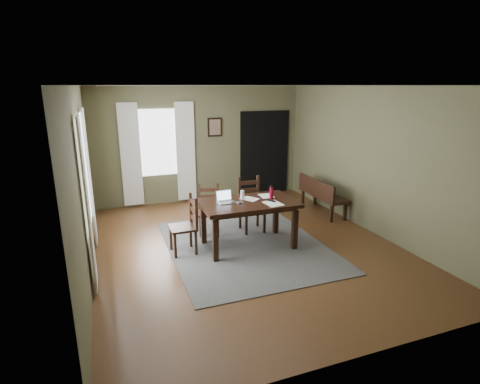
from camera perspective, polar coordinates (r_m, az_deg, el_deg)
name	(u,v)px	position (r m, az deg, el deg)	size (l,w,h in m)	color
ground	(246,246)	(6.60, 0.91, -8.25)	(5.00, 6.00, 0.01)	#492C16
room_shell	(246,143)	(6.09, 0.99, 7.46)	(5.02, 6.02, 2.71)	brown
rug	(246,246)	(6.60, 0.91, -8.16)	(2.60, 3.20, 0.01)	#424242
dining_table	(248,207)	(6.34, 1.28, -2.30)	(1.62, 0.98, 0.80)	black
chair_end	(186,226)	(6.25, -8.26, -5.08)	(0.44, 0.43, 0.97)	black
chair_back_left	(209,210)	(7.01, -4.75, -2.80)	(0.50, 0.50, 0.92)	black
chair_back_right	(251,205)	(7.13, 1.71, -2.00)	(0.46, 0.47, 1.03)	black
bench	(321,193)	(8.28, 12.19, -0.12)	(0.44, 1.37, 0.77)	black
laptop	(225,199)	(6.27, -2.29, -1.07)	(0.30, 0.24, 0.19)	#B7B7BC
computer_mouse	(239,203)	(6.19, -0.19, -1.63)	(0.05, 0.09, 0.03)	#3F3F42
tv_remote	(271,201)	(6.34, 4.70, -1.32)	(0.05, 0.19, 0.02)	black
drinking_glass	(242,195)	(6.42, 0.37, -0.42)	(0.07, 0.07, 0.15)	silver
water_bottle	(271,192)	(6.48, 4.80, -0.07)	(0.08, 0.08, 0.23)	maroon
paper_b	(273,203)	(6.22, 5.07, -1.75)	(0.26, 0.33, 0.00)	white
paper_c	(250,199)	(6.45, 1.49, -1.04)	(0.23, 0.29, 0.00)	white
paper_d	(266,196)	(6.63, 4.00, -0.59)	(0.22, 0.29, 0.00)	white
window_left	(85,174)	(5.95, -22.56, 2.58)	(0.01, 1.30, 1.70)	white
window_back	(158,143)	(8.76, -12.39, 7.35)	(1.00, 0.01, 1.50)	white
curtain_left_near	(88,206)	(5.22, -22.18, -1.98)	(0.03, 0.48, 2.30)	silver
curtain_left_far	(90,178)	(6.81, -21.91, 2.04)	(0.03, 0.48, 2.30)	silver
curtain_back_left	(131,155)	(8.70, -16.31, 5.36)	(0.44, 0.03, 2.30)	silver
curtain_back_right	(186,152)	(8.87, -8.28, 6.03)	(0.44, 0.03, 2.30)	silver
framed_picture	(215,127)	(9.00, -3.85, 9.83)	(0.34, 0.03, 0.44)	black
doorway_back	(265,153)	(9.55, 3.76, 5.94)	(1.30, 0.03, 2.10)	black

